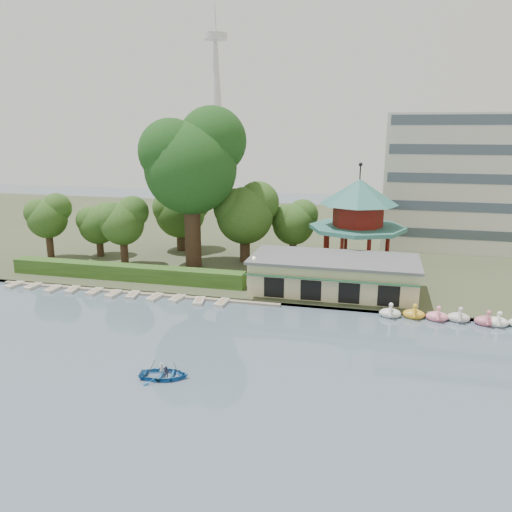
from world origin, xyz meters
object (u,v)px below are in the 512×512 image
(rowboat_with_passengers, at_px, (164,371))
(dock, at_px, (136,292))
(pavilion, at_px, (358,215))
(big_tree, at_px, (192,160))
(boathouse, at_px, (333,274))

(rowboat_with_passengers, bearing_deg, dock, 122.58)
(pavilion, bearing_deg, rowboat_with_passengers, -111.03)
(dock, distance_m, big_tree, 18.30)
(pavilion, xyz_separation_m, big_tree, (-20.84, -3.81, 6.93))
(boathouse, xyz_separation_m, rowboat_with_passengers, (-10.57, -22.67, -1.83))
(boathouse, distance_m, big_tree, 23.21)
(dock, distance_m, pavilion, 29.14)
(dock, bearing_deg, pavilion, 31.66)
(dock, xyz_separation_m, big_tree, (3.16, 10.99, 14.29))
(boathouse, relative_size, rowboat_with_passengers, 3.21)
(dock, distance_m, boathouse, 22.62)
(boathouse, bearing_deg, dock, -167.76)
(boathouse, bearing_deg, big_tree, 161.74)
(dock, bearing_deg, rowboat_with_passengers, -57.42)
(dock, height_order, big_tree, big_tree)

